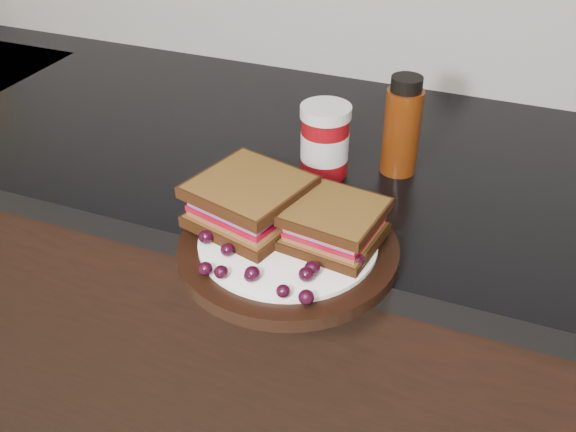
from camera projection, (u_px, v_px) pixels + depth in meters
name	position (u px, v px, depth m)	size (l,w,h in m)	color
base_cabinets	(384.00, 369.00, 1.28)	(3.96, 0.58, 0.86)	black
countertop	(408.00, 175.00, 1.02)	(3.98, 0.60, 0.04)	black
plate	(288.00, 249.00, 0.81)	(0.28, 0.28, 0.02)	black
sandwich_left	(250.00, 202.00, 0.82)	(0.13, 0.13, 0.06)	brown
sandwich_right	(335.00, 224.00, 0.79)	(0.11, 0.11, 0.05)	brown
grape_0	(206.00, 237.00, 0.79)	(0.02, 0.02, 0.02)	black
grape_1	(227.00, 250.00, 0.77)	(0.02, 0.02, 0.02)	black
grape_2	(205.00, 269.00, 0.74)	(0.02, 0.02, 0.02)	black
grape_3	(221.00, 272.00, 0.74)	(0.02, 0.02, 0.02)	black
grape_4	(252.00, 273.00, 0.74)	(0.02, 0.02, 0.02)	black
grape_5	(250.00, 276.00, 0.74)	(0.02, 0.02, 0.01)	black
grape_6	(283.00, 291.00, 0.71)	(0.02, 0.02, 0.02)	black
grape_7	(306.00, 297.00, 0.70)	(0.02, 0.02, 0.02)	black
grape_8	(306.00, 274.00, 0.74)	(0.02, 0.02, 0.02)	black
grape_9	(312.00, 268.00, 0.74)	(0.02, 0.02, 0.02)	black
grape_10	(357.00, 261.00, 0.75)	(0.02, 0.02, 0.02)	black
grape_11	(348.00, 251.00, 0.77)	(0.02, 0.02, 0.02)	black
grape_12	(349.00, 241.00, 0.79)	(0.02, 0.02, 0.02)	black
grape_13	(348.00, 226.00, 0.81)	(0.02, 0.02, 0.02)	black
grape_14	(277.00, 203.00, 0.86)	(0.01, 0.01, 0.01)	black
grape_15	(270.00, 213.00, 0.84)	(0.02, 0.02, 0.02)	black
grape_16	(241.00, 210.00, 0.84)	(0.02, 0.02, 0.02)	black
grape_17	(232.00, 215.00, 0.83)	(0.02, 0.02, 0.02)	black
grape_18	(220.00, 228.00, 0.81)	(0.02, 0.02, 0.02)	black
grape_19	(267.00, 202.00, 0.86)	(0.02, 0.02, 0.02)	black
grape_20	(252.00, 221.00, 0.82)	(0.02, 0.02, 0.02)	black
grape_21	(247.00, 222.00, 0.82)	(0.02, 0.02, 0.02)	black
condiment_jar	(325.00, 141.00, 0.96)	(0.08, 0.08, 0.11)	maroon
oil_bottle	(402.00, 126.00, 0.95)	(0.06, 0.06, 0.15)	#522008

